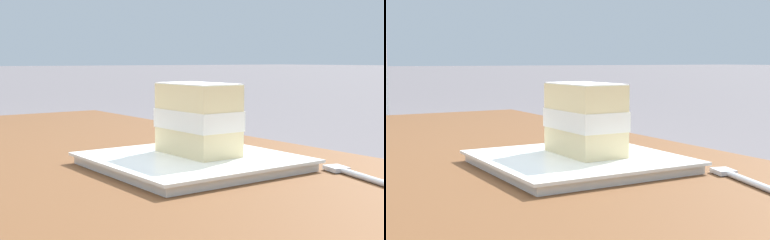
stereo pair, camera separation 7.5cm
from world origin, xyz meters
The scene contains 4 objects.
patio_table centered at (0.00, 0.00, 0.61)m, with size 1.67×0.94×0.69m.
dessert_plate centered at (-0.04, -0.20, 0.70)m, with size 0.26×0.26×0.02m.
cake_slice centered at (-0.04, -0.21, 0.75)m, with size 0.12×0.08×0.10m.
dessert_fork centered at (-0.24, -0.32, 0.69)m, with size 0.17×0.06×0.01m.
Camera 2 is at (-0.69, 0.17, 0.84)m, focal length 51.03 mm.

